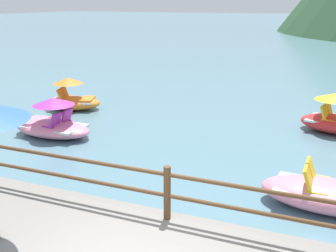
# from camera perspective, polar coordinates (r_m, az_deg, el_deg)

# --- Properties ---
(ground_plane) EXTENTS (200.00, 200.00, 0.00)m
(ground_plane) POSITION_cam_1_polar(r_m,az_deg,el_deg) (44.39, 19.56, 11.02)
(ground_plane) COLOR slate
(dock_railing) EXTENTS (23.92, 0.12, 0.95)m
(dock_railing) POSITION_cam_1_polar(r_m,az_deg,el_deg) (6.84, -0.12, -8.50)
(dock_railing) COLOR brown
(dock_railing) RESTS_ON promenade_dock
(pedal_boat_0) EXTENTS (2.37, 1.77, 1.21)m
(pedal_boat_0) POSITION_cam_1_polar(r_m,az_deg,el_deg) (15.83, -13.29, 3.69)
(pedal_boat_0) COLOR orange
(pedal_boat_0) RESTS_ON ground
(pedal_boat_2) EXTENTS (2.63, 1.34, 0.89)m
(pedal_boat_2) POSITION_cam_1_polar(r_m,az_deg,el_deg) (8.69, 21.54, -8.93)
(pedal_boat_2) COLOR pink
(pedal_boat_2) RESTS_ON ground
(pedal_boat_3) EXTENTS (2.59, 1.37, 1.20)m
(pedal_boat_3) POSITION_cam_1_polar(r_m,az_deg,el_deg) (12.80, -15.87, 0.29)
(pedal_boat_3) COLOR pink
(pedal_boat_3) RESTS_ON ground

